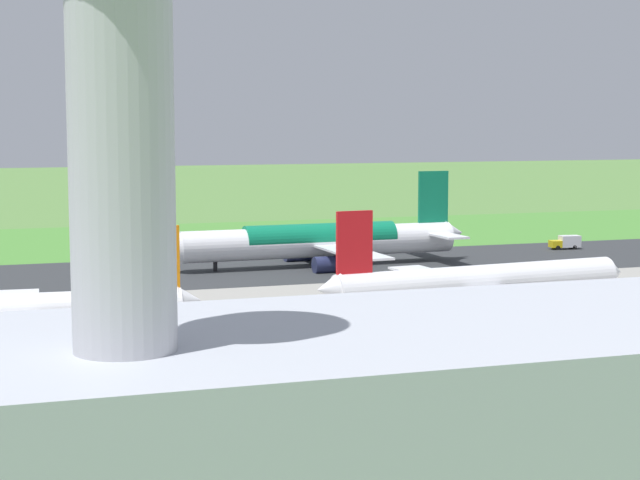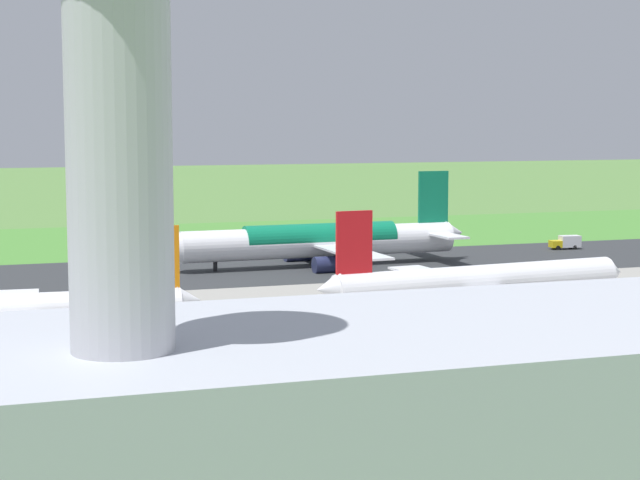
# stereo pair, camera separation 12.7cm
# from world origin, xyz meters

# --- Properties ---
(ground_plane) EXTENTS (800.00, 800.00, 0.00)m
(ground_plane) POSITION_xyz_m (0.00, 0.00, 0.00)
(ground_plane) COLOR #547F3D
(runway_asphalt) EXTENTS (600.00, 36.38, 0.06)m
(runway_asphalt) POSITION_xyz_m (0.00, 0.00, 0.03)
(runway_asphalt) COLOR #2D3033
(runway_asphalt) RESTS_ON ground
(apron_concrete) EXTENTS (440.00, 110.00, 0.05)m
(apron_concrete) POSITION_xyz_m (0.00, 52.64, 0.03)
(apron_concrete) COLOR gray
(apron_concrete) RESTS_ON ground
(grass_verge_foreground) EXTENTS (600.00, 80.00, 0.04)m
(grass_verge_foreground) POSITION_xyz_m (0.00, -40.53, 0.02)
(grass_verge_foreground) COLOR #478534
(grass_verge_foreground) RESTS_ON ground
(airliner_main) EXTENTS (54.07, 44.16, 15.88)m
(airliner_main) POSITION_xyz_m (-3.40, -0.01, 4.35)
(airliner_main) COLOR white
(airliner_main) RESTS_ON ground
(airliner_parked_mid) EXTENTS (46.63, 38.22, 13.61)m
(airliner_parked_mid) POSITION_xyz_m (-9.51, 45.54, 3.72)
(airliner_parked_mid) COLOR white
(airliner_parked_mid) RESTS_ON ground
(airliner_parked_far) EXTENTS (43.47, 35.58, 12.68)m
(airliner_parked_far) POSITION_xyz_m (49.24, 47.45, 3.46)
(airliner_parked_far) COLOR white
(airliner_parked_far) RESTS_ON ground
(service_truck_fuel) EXTENTS (6.04, 2.97, 2.65)m
(service_truck_fuel) POSITION_xyz_m (-55.26, -7.59, 1.40)
(service_truck_fuel) COLOR gold
(service_truck_fuel) RESTS_ON ground
(no_stopping_sign) EXTENTS (0.60, 0.10, 2.84)m
(no_stopping_sign) POSITION_xyz_m (17.65, -41.60, 1.67)
(no_stopping_sign) COLOR slate
(no_stopping_sign) RESTS_ON ground
(traffic_cone_orange) EXTENTS (0.40, 0.40, 0.55)m
(traffic_cone_orange) POSITION_xyz_m (21.07, -37.94, 0.28)
(traffic_cone_orange) COLOR orange
(traffic_cone_orange) RESTS_ON ground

